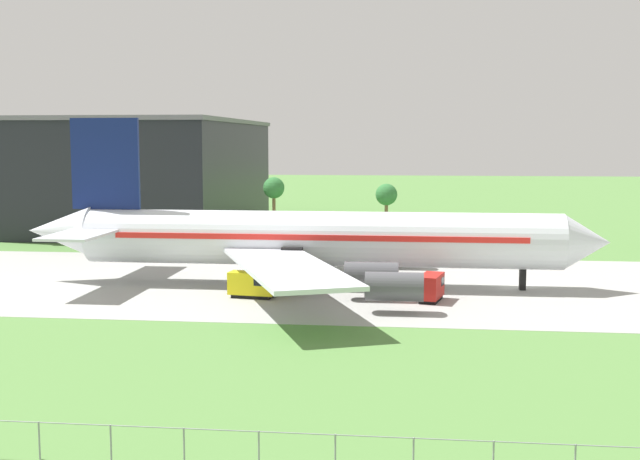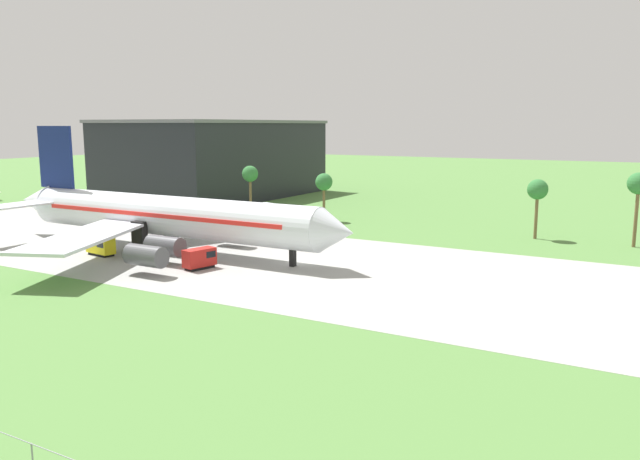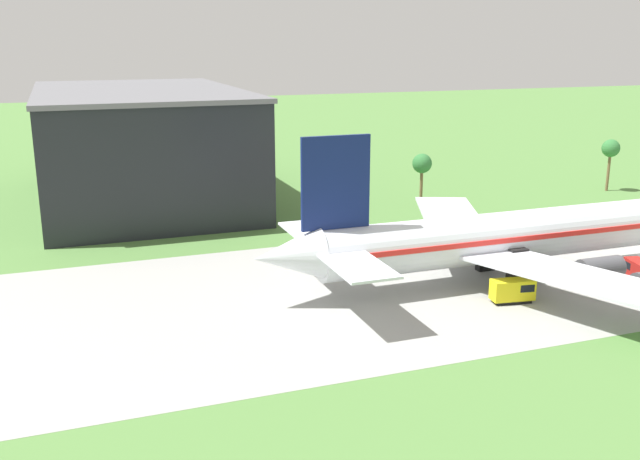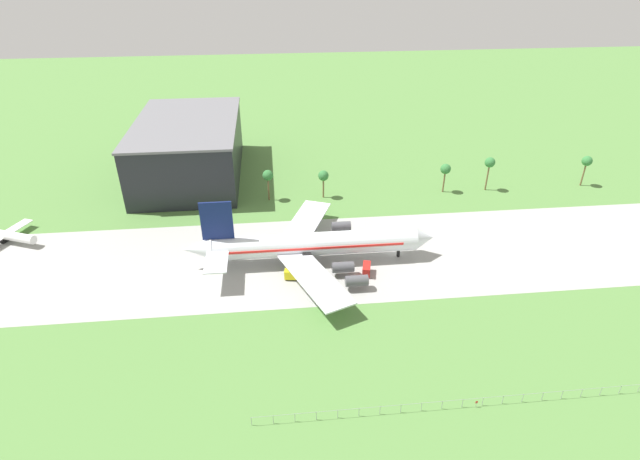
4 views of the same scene
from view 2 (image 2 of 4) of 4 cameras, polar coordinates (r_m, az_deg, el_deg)
ground_plane at (r=90.95m, az=-2.17°, el=-3.09°), size 600.00×600.00×0.00m
taxiway_strip at (r=90.95m, az=-2.17°, el=-3.08°), size 320.00×44.00×0.02m
jet_airliner at (r=103.21m, az=-14.27°, el=1.29°), size 68.91×57.27×19.77m
baggage_tug at (r=89.00m, az=-10.90°, el=-2.52°), size 3.01×4.93×2.89m
catering_van at (r=101.95m, az=-19.37°, el=-1.38°), size 5.34×2.73×2.84m
terminal_building at (r=177.07m, az=-9.39°, el=6.44°), size 36.72×61.20×21.21m
palm_tree_row at (r=117.37m, az=15.78°, el=3.87°), size 117.25×3.60×12.35m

